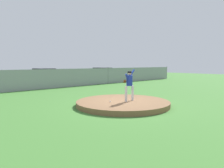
# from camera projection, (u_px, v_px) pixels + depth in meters

# --- Properties ---
(ground_plane) EXTENTS (80.00, 80.00, 0.00)m
(ground_plane) POSITION_uv_depth(u_px,v_px,m) (64.00, 94.00, 15.71)
(ground_plane) COLOR #427A33
(asphalt_strip) EXTENTS (44.00, 7.00, 0.01)m
(asphalt_strip) POSITION_uv_depth(u_px,v_px,m) (21.00, 85.00, 21.88)
(asphalt_strip) COLOR #2B2B2D
(asphalt_strip) RESTS_ON ground_plane
(pitchers_mound) EXTENTS (4.94, 4.94, 0.26)m
(pitchers_mound) POSITION_uv_depth(u_px,v_px,m) (123.00, 103.00, 11.34)
(pitchers_mound) COLOR brown
(pitchers_mound) RESTS_ON ground_plane
(pitcher_youth) EXTENTS (0.80, 0.32, 1.68)m
(pitcher_youth) POSITION_uv_depth(u_px,v_px,m) (129.00, 83.00, 11.20)
(pitcher_youth) COLOR silver
(pitcher_youth) RESTS_ON pitchers_mound
(baseball) EXTENTS (0.07, 0.07, 0.07)m
(baseball) POSITION_uv_depth(u_px,v_px,m) (110.00, 101.00, 10.96)
(baseball) COLOR white
(baseball) RESTS_ON pitchers_mound
(chainlink_fence) EXTENTS (39.93, 0.07, 1.85)m
(chainlink_fence) POSITION_uv_depth(u_px,v_px,m) (40.00, 79.00, 18.53)
(chainlink_fence) COLOR gray
(chainlink_fence) RESTS_ON ground_plane
(parked_car_burgundy) EXTENTS (1.89, 4.32, 1.72)m
(parked_car_burgundy) POSITION_uv_depth(u_px,v_px,m) (44.00, 77.00, 23.44)
(parked_car_burgundy) COLOR maroon
(parked_car_burgundy) RESTS_ON ground_plane
(parked_car_red) EXTENTS (1.99, 4.76, 1.60)m
(parked_car_red) POSITION_uv_depth(u_px,v_px,m) (70.00, 76.00, 26.20)
(parked_car_red) COLOR #A81919
(parked_car_red) RESTS_ON ground_plane
(parked_car_charcoal) EXTENTS (1.88, 4.30, 1.70)m
(parked_car_charcoal) POSITION_uv_depth(u_px,v_px,m) (102.00, 74.00, 29.57)
(parked_car_charcoal) COLOR #232328
(parked_car_charcoal) RESTS_ON ground_plane
(traffic_cone_orange) EXTENTS (0.40, 0.40, 0.55)m
(traffic_cone_orange) POSITION_uv_depth(u_px,v_px,m) (81.00, 78.00, 29.35)
(traffic_cone_orange) COLOR orange
(traffic_cone_orange) RESTS_ON asphalt_strip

